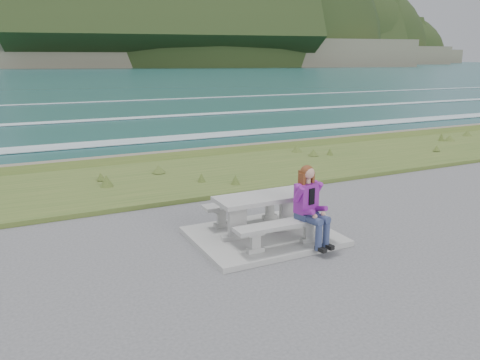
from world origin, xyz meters
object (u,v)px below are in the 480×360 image
Objects in this scene: bench_landward at (283,228)px; bench_seaward at (246,206)px; seated_woman at (312,217)px; picnic_table at (264,204)px.

bench_landward is 1.40m from bench_seaward.
bench_seaward is at bearing 95.93° from seated_woman.
bench_landward is at bearing -90.00° from bench_seaward.
picnic_table reaches higher than bench_seaward.
picnic_table is 1.00× the size of bench_seaward.
bench_seaward is at bearing 90.00° from bench_landward.
bench_landward is 0.55m from seated_woman.
bench_landward is 1.28× the size of seated_woman.
bench_landward is (0.00, -0.70, -0.23)m from picnic_table.
bench_seaward is 1.62m from seated_woman.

